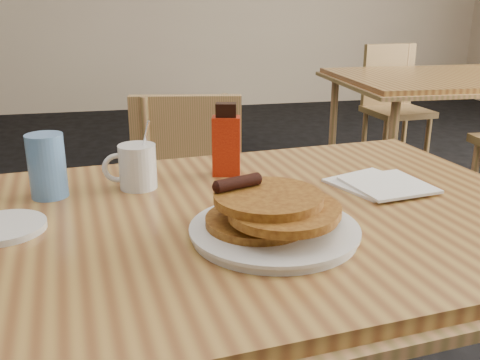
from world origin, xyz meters
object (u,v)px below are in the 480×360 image
main_table (241,233)px  chair_main_far (191,200)px  blue_tumbler (47,166)px  chair_neighbor_far (393,96)px  pancake_plate (274,220)px  coffee_mug (136,166)px  neighbor_table (463,82)px  syrup_bottle (226,142)px

main_table → chair_main_far: 0.79m
chair_main_far → blue_tumbler: bearing=-111.5°
chair_neighbor_far → blue_tumbler: size_ratio=6.44×
pancake_plate → blue_tumbler: 0.50m
chair_main_far → coffee_mug: (-0.19, -0.57, 0.30)m
neighbor_table → coffee_mug: bearing=-140.4°
chair_neighbor_far → syrup_bottle: size_ratio=5.06×
main_table → coffee_mug: 0.28m
blue_tumbler → coffee_mug: bearing=4.9°
neighbor_table → chair_neighbor_far: (-0.01, 0.76, -0.20)m
syrup_bottle → blue_tumbler: syrup_bottle is taller
neighbor_table → syrup_bottle: (-1.62, -1.46, 0.12)m
chair_main_far → coffee_mug: size_ratio=5.54×
chair_neighbor_far → blue_tumbler: bearing=-135.5°
coffee_mug → neighbor_table: bearing=20.0°
syrup_bottle → blue_tumbler: size_ratio=1.27×
neighbor_table → syrup_bottle: syrup_bottle is taller
chair_neighbor_far → blue_tumbler: (-2.00, -2.28, 0.31)m
main_table → chair_neighbor_far: 2.96m
chair_neighbor_far → pancake_plate: size_ratio=2.90×
coffee_mug → blue_tumbler: size_ratio=1.14×
chair_neighbor_far → blue_tumbler: 3.05m
syrup_bottle → blue_tumbler: bearing=-156.7°
main_table → blue_tumbler: blue_tumbler is taller
chair_main_far → coffee_mug: coffee_mug is taller
chair_main_far → coffee_mug: 0.67m
coffee_mug → blue_tumbler: (-0.18, -0.02, 0.02)m
main_table → blue_tumbler: 0.42m
syrup_bottle → chair_neighbor_far: bearing=67.9°
syrup_bottle → blue_tumbler: 0.39m
chair_neighbor_far → coffee_mug: 2.92m
pancake_plate → chair_main_far: bearing=92.3°
main_table → blue_tumbler: (-0.37, 0.18, 0.11)m
blue_tumbler → chair_main_far: bearing=57.9°
chair_neighbor_far → coffee_mug: bearing=-133.0°
blue_tumbler → main_table: bearing=-25.7°
coffee_mug → blue_tumbler: bearing=165.3°
neighbor_table → chair_main_far: size_ratio=1.70×
main_table → coffee_mug: (-0.19, 0.19, 0.09)m
neighbor_table → blue_tumbler: blue_tumbler is taller
neighbor_table → blue_tumbler: (-2.00, -1.53, 0.10)m
chair_main_far → syrup_bottle: 0.62m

